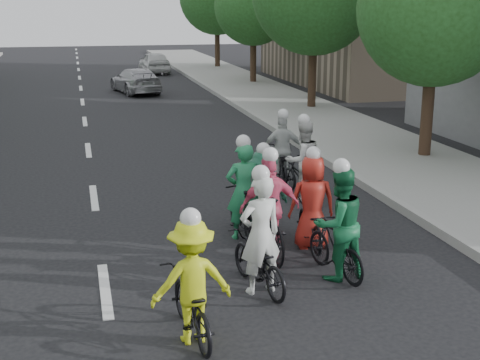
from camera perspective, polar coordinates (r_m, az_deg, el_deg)
name	(u,v)px	position (r m, az deg, el deg)	size (l,w,h in m)	color
ground	(105,290)	(10.17, -11.44, -9.21)	(120.00, 120.00, 0.00)	black
sidewalk_right	(347,135)	(21.37, 9.15, 3.80)	(4.00, 80.00, 0.15)	gray
curb_right	(288,137)	(20.70, 4.16, 3.64)	(0.18, 80.00, 0.18)	#999993
bldg_se	(389,5)	(37.06, 12.58, 14.34)	(10.00, 14.00, 8.00)	gray
tree_r_0	(435,9)	(18.30, 16.28, 13.86)	(4.00, 4.00, 5.97)	black
tree_r_2	(253,6)	(35.09, 1.16, 14.62)	(4.00, 4.00, 5.97)	black
cyclist_0	(259,251)	(9.76, 1.63, -6.04)	(0.87, 1.68, 1.91)	black
cyclist_1	(338,232)	(10.29, 8.35, -4.43)	(0.96, 1.55, 1.89)	black
cyclist_2	(191,292)	(8.41, -4.18, -9.47)	(1.08, 1.69, 1.74)	black
cyclist_3	(269,217)	(11.03, 2.46, -3.16)	(1.01, 1.81, 1.88)	black
cyclist_4	(311,212)	(11.56, 6.07, -2.70)	(0.84, 1.57, 1.79)	black
cyclist_5	(242,202)	(11.95, 0.21, -1.88)	(0.65, 1.54, 1.89)	black
cyclist_6	(302,169)	(14.38, 5.32, 0.98)	(0.94, 1.71, 1.86)	black
cyclist_7	(262,196)	(12.33, 1.90, -1.38)	(1.02, 1.83, 1.67)	black
cyclist_8	(282,158)	(15.62, 3.59, 1.90)	(1.00, 1.70, 1.77)	black
follow_car_lead	(136,81)	(32.13, -8.89, 8.38)	(1.63, 4.01, 1.16)	#A3A3A8
follow_car_trail	(154,62)	(41.32, -7.31, 9.93)	(1.53, 3.80, 1.30)	silver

